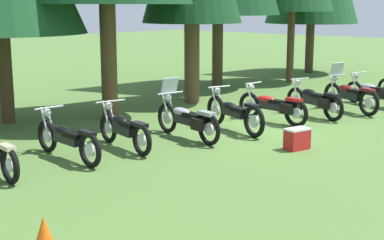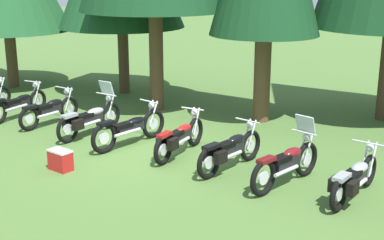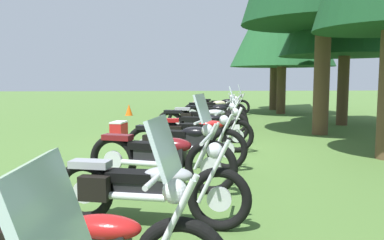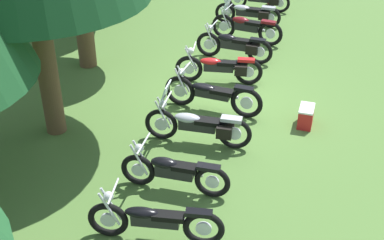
% 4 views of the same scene
% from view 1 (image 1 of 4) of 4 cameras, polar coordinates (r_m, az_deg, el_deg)
% --- Properties ---
extents(ground_plane, '(80.00, 80.00, 0.00)m').
position_cam_1_polar(ground_plane, '(14.52, 6.31, -0.73)').
color(ground_plane, '#4C7033').
extents(motorcycle_2, '(0.66, 2.32, 1.00)m').
position_cam_1_polar(motorcycle_2, '(11.64, -12.55, -1.86)').
color(motorcycle_2, black).
rests_on(motorcycle_2, ground_plane).
extents(motorcycle_3, '(0.76, 2.12, 0.99)m').
position_cam_1_polar(motorcycle_3, '(12.28, -6.91, -0.93)').
color(motorcycle_3, black).
rests_on(motorcycle_3, ground_plane).
extents(motorcycle_4, '(0.87, 2.33, 1.38)m').
position_cam_1_polar(motorcycle_4, '(13.09, -0.42, 0.11)').
color(motorcycle_4, black).
rests_on(motorcycle_4, ground_plane).
extents(motorcycle_5, '(0.97, 2.35, 1.04)m').
position_cam_1_polar(motorcycle_5, '(13.99, 4.27, 0.76)').
color(motorcycle_5, black).
rests_on(motorcycle_5, ground_plane).
extents(motorcycle_6, '(0.64, 2.29, 1.02)m').
position_cam_1_polar(motorcycle_6, '(15.06, 8.24, 1.40)').
color(motorcycle_6, black).
rests_on(motorcycle_6, ground_plane).
extents(motorcycle_7, '(0.95, 2.18, 1.02)m').
position_cam_1_polar(motorcycle_7, '(16.05, 12.34, 1.94)').
color(motorcycle_7, black).
rests_on(motorcycle_7, ground_plane).
extents(motorcycle_8, '(0.98, 2.15, 1.39)m').
position_cam_1_polar(motorcycle_8, '(17.10, 15.68, 2.44)').
color(motorcycle_8, black).
rests_on(motorcycle_8, ground_plane).
extents(motorcycle_9, '(0.91, 2.16, 1.00)m').
position_cam_1_polar(motorcycle_9, '(18.27, 18.04, 2.71)').
color(motorcycle_9, black).
rests_on(motorcycle_9, ground_plane).
extents(picnic_cooler, '(0.60, 0.45, 0.47)m').
position_cam_1_polar(picnic_cooler, '(12.41, 10.60, -1.88)').
color(picnic_cooler, red).
rests_on(picnic_cooler, ground_plane).
extents(traffic_cone, '(0.32, 0.32, 0.48)m').
position_cam_1_polar(traffic_cone, '(7.50, -14.75, -11.12)').
color(traffic_cone, '#EA590F').
rests_on(traffic_cone, ground_plane).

